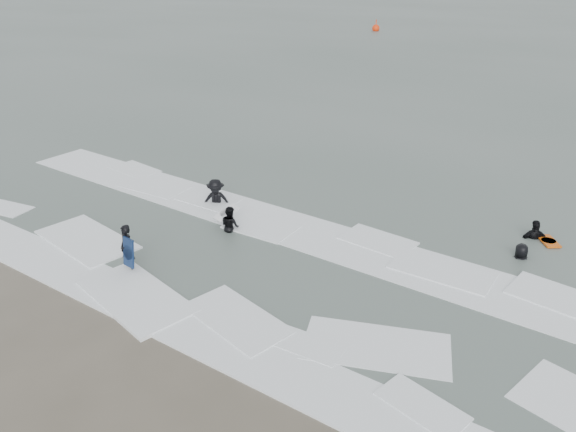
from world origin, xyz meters
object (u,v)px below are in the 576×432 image
Objects in this scene: buoy at (376,28)px; surfer_centre at (130,271)px; surfer_breaker at (216,205)px; surfer_right_near at (534,239)px; surfer_wading at (231,231)px; surfer_right_far at (520,259)px.

surfer_centre is at bearing -69.49° from buoy.
surfer_breaker reaches higher than surfer_right_near.
surfer_wading is at bearing -1.71° from surfer_right_near.
surfer_centre is 12.99m from surfer_right_far.
surfer_right_far is at bearing -19.82° from surfer_breaker.
surfer_right_far is at bearing -143.19° from surfer_wading.
surfer_centre is at bearing 92.76° from surfer_wading.
surfer_right_near is at bearing -134.58° from surfer_wading.
surfer_breaker is at bearing -12.90° from surfer_right_near.
surfer_wading is 2.55m from surfer_breaker.
buoy is (-23.92, 57.82, 0.42)m from surfer_wading.
surfer_right_far reaches higher than surfer_wading.
surfer_centre is 0.97× the size of surfer_right_far.
buoy is (-33.26, 51.93, 0.42)m from surfer_right_near.
surfer_wading is at bearing -6.25° from surfer_right_far.
buoy reaches higher than surfer_right_far.
surfer_right_near is (9.34, 5.88, 0.00)m from surfer_wading.
surfer_centre is 66.11m from buoy.
buoy is at bearing 78.66° from surfer_breaker.
surfer_centre is 1.00× the size of buoy.
surfer_right_far is (9.34, 4.08, 0.00)m from surfer_wading.
surfer_centre is 5.75m from surfer_breaker.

